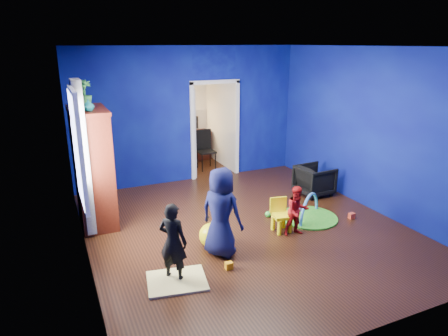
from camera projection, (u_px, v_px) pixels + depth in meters
name	position (u px, v px, depth m)	size (l,w,h in m)	color
floor	(246.00, 228.00, 6.64)	(5.00, 5.50, 0.01)	black
ceiling	(249.00, 46.00, 5.77)	(5.00, 5.50, 0.01)	white
wall_back	(189.00, 115.00, 8.60)	(5.00, 0.02, 2.90)	#090A67
wall_front	(379.00, 207.00, 3.81)	(5.00, 0.02, 2.90)	#090A67
wall_left	(78.00, 162.00, 5.24)	(0.02, 5.50, 2.90)	#090A67
wall_right	(371.00, 130.00, 7.18)	(0.02, 5.50, 2.90)	#090A67
alcove	(201.00, 116.00, 9.66)	(1.00, 1.75, 2.50)	silver
armchair	(315.00, 180.00, 8.05)	(0.64, 0.66, 0.60)	black
child_black	(173.00, 242.00, 5.08)	(0.39, 0.25, 1.06)	black
child_navy	(221.00, 212.00, 5.65)	(0.64, 0.42, 1.31)	#0F1339
toddler_red	(297.00, 211.00, 6.31)	(0.40, 0.31, 0.82)	red
vase	(88.00, 105.00, 6.02)	(0.17, 0.17, 0.18)	#0D626F
potted_plant	(84.00, 93.00, 6.44)	(0.24, 0.24, 0.43)	green
tv_armoire	(93.00, 167.00, 6.60)	(0.58, 1.14, 1.96)	#3D130A
crt_tv	(95.00, 165.00, 6.61)	(0.46, 0.70, 0.54)	silver
yellow_blanket	(177.00, 281.00, 5.15)	(0.75, 0.60, 0.03)	#F2E07A
hopper_ball	(212.00, 235.00, 5.99)	(0.38, 0.38, 0.38)	yellow
kid_chair	(282.00, 217.00, 6.47)	(0.28, 0.28, 0.50)	yellow
play_mat	(309.00, 217.00, 7.02)	(1.00, 1.00, 0.03)	green
toy_arch	(309.00, 217.00, 7.02)	(0.89, 0.89, 0.05)	#3F8CD8
window_left	(76.00, 149.00, 5.52)	(0.03, 0.95, 1.55)	white
curtain	(83.00, 159.00, 6.13)	(0.14, 0.42, 2.40)	slate
doorway	(215.00, 131.00, 8.96)	(1.16, 0.10, 2.10)	white
study_desk	(193.00, 145.00, 10.47)	(0.88, 0.44, 0.75)	#3D140A
desk_monitor	(191.00, 123.00, 10.41)	(0.40, 0.05, 0.32)	black
desk_lamp	(181.00, 125.00, 10.25)	(0.14, 0.14, 0.14)	#FFD88C
folding_chair	(206.00, 151.00, 9.61)	(0.40, 0.40, 0.92)	black
book_shelf	(190.00, 81.00, 10.08)	(0.88, 0.24, 0.04)	white
toy_0	(352.00, 216.00, 7.00)	(0.10, 0.08, 0.10)	#ED4627
toy_1	(310.00, 191.00, 8.13)	(0.11, 0.11, 0.11)	#2680DB
toy_2	(229.00, 266.00, 5.43)	(0.10, 0.08, 0.10)	orange
toy_3	(268.00, 214.00, 7.06)	(0.11, 0.11, 0.11)	green
toy_4	(300.00, 210.00, 7.26)	(0.10, 0.08, 0.10)	#D44FB3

